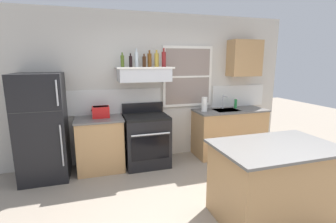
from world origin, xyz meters
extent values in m
cube|color=beige|center=(0.00, 2.23, 1.35)|extent=(5.40, 0.06, 2.70)
cube|color=silver|center=(-1.15, 2.19, 1.13)|extent=(2.50, 0.02, 0.44)
cube|color=silver|center=(1.80, 2.19, 1.13)|extent=(1.20, 0.02, 0.44)
cube|color=white|center=(0.65, 2.18, 1.55)|extent=(1.00, 0.04, 1.15)
cube|color=gray|center=(0.65, 2.17, 1.55)|extent=(0.90, 0.01, 1.05)
cube|color=white|center=(0.65, 2.16, 1.55)|extent=(0.90, 0.02, 0.04)
cube|color=black|center=(-1.90, 1.84, 0.83)|extent=(0.70, 0.68, 1.67)
cube|color=#333333|center=(-1.90, 1.50, 1.14)|extent=(0.69, 0.00, 0.01)
cylinder|color=#A5A8AD|center=(-1.60, 1.47, 0.63)|extent=(0.02, 0.02, 0.63)
cylinder|color=#A5A8AD|center=(-1.60, 1.47, 1.41)|extent=(0.02, 0.02, 0.37)
cube|color=tan|center=(-1.05, 1.90, 0.44)|extent=(0.76, 0.60, 0.88)
cube|color=#605E5B|center=(-1.05, 1.90, 0.90)|extent=(0.79, 0.63, 0.03)
cube|color=red|center=(-1.01, 1.94, 1.01)|extent=(0.28, 0.20, 0.19)
cube|color=black|center=(-1.01, 1.94, 1.09)|extent=(0.24, 0.16, 0.01)
cube|color=black|center=(-1.15, 1.94, 1.04)|extent=(0.02, 0.03, 0.02)
cube|color=black|center=(-0.25, 1.86, 0.43)|extent=(0.76, 0.64, 0.87)
cube|color=black|center=(-0.25, 1.86, 0.89)|extent=(0.76, 0.64, 0.04)
cube|color=black|center=(-0.25, 2.15, 1.00)|extent=(0.76, 0.06, 0.18)
cube|color=black|center=(-0.25, 1.54, 0.42)|extent=(0.65, 0.01, 0.40)
cylinder|color=silver|center=(-0.25, 1.50, 0.67)|extent=(0.65, 0.03, 0.03)
cube|color=silver|center=(-0.25, 1.96, 1.61)|extent=(0.88, 0.48, 0.22)
cube|color=#262628|center=(-0.25, 1.74, 1.53)|extent=(0.75, 0.02, 0.04)
cube|color=white|center=(-0.25, 1.96, 1.73)|extent=(0.96, 0.52, 0.02)
cylinder|color=#4C601E|center=(-0.61, 1.98, 1.84)|extent=(0.06, 0.06, 0.19)
cylinder|color=#4C601E|center=(-0.61, 1.98, 1.96)|extent=(0.03, 0.03, 0.05)
cylinder|color=black|center=(-0.48, 1.93, 1.84)|extent=(0.06, 0.06, 0.18)
cylinder|color=black|center=(-0.48, 1.93, 1.95)|extent=(0.02, 0.02, 0.05)
cylinder|color=silver|center=(-0.36, 2.01, 1.87)|extent=(0.06, 0.06, 0.25)
cylinder|color=silver|center=(-0.36, 2.01, 2.02)|extent=(0.03, 0.03, 0.06)
cylinder|color=#381E0F|center=(-0.25, 1.95, 1.83)|extent=(0.06, 0.06, 0.18)
cylinder|color=#381E0F|center=(-0.25, 1.95, 1.94)|extent=(0.03, 0.03, 0.04)
cylinder|color=brown|center=(-0.14, 2.00, 1.86)|extent=(0.07, 0.07, 0.23)
cylinder|color=brown|center=(-0.14, 2.00, 2.00)|extent=(0.03, 0.03, 0.06)
cylinder|color=#B29333|center=(-0.01, 1.99, 1.86)|extent=(0.08, 0.08, 0.23)
cylinder|color=#B29333|center=(-0.01, 1.99, 2.01)|extent=(0.03, 0.03, 0.06)
cylinder|color=maroon|center=(0.10, 1.92, 1.87)|extent=(0.07, 0.07, 0.26)
cylinder|color=maroon|center=(0.10, 1.92, 2.03)|extent=(0.03, 0.03, 0.06)
cube|color=tan|center=(1.45, 1.90, 0.44)|extent=(1.40, 0.60, 0.88)
cube|color=#605E5B|center=(1.45, 1.90, 0.90)|extent=(1.43, 0.63, 0.03)
cube|color=#B7BABC|center=(1.35, 1.88, 0.90)|extent=(0.48, 0.36, 0.01)
cylinder|color=silver|center=(1.35, 2.02, 1.05)|extent=(0.03, 0.03, 0.28)
cylinder|color=silver|center=(1.35, 1.94, 1.17)|extent=(0.02, 0.16, 0.02)
cylinder|color=white|center=(0.89, 1.90, 1.04)|extent=(0.11, 0.11, 0.27)
cylinder|color=#268C3F|center=(1.63, 2.00, 1.00)|extent=(0.06, 0.06, 0.18)
cube|color=tan|center=(0.85, -0.09, 0.44)|extent=(1.32, 0.82, 0.88)
cube|color=#605E5B|center=(0.85, -0.09, 0.90)|extent=(1.40, 0.90, 0.03)
cube|color=tan|center=(1.80, 2.04, 1.90)|extent=(0.64, 0.32, 0.70)
camera|label=1|loc=(-1.12, -2.24, 1.85)|focal=26.13mm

